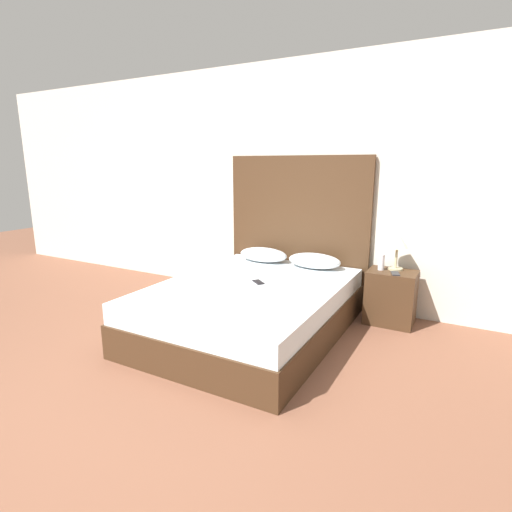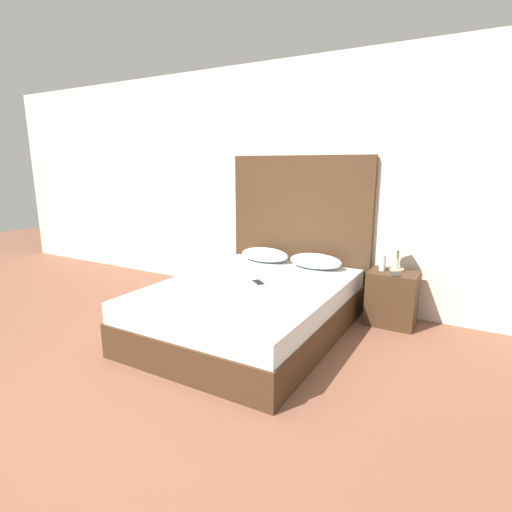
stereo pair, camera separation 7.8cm
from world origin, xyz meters
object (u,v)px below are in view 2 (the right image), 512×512
Objects in this scene: bed at (250,308)px; phone_on_bed at (258,282)px; table_lamp at (399,243)px; nightstand at (392,298)px; phone_on_nightstand at (396,274)px.

phone_on_bed reaches higher than bed.
table_lamp reaches higher than bed.
table_lamp reaches higher than nightstand.
bed is 0.26m from phone_on_bed.
table_lamp is 2.33× the size of phone_on_nightstand.
bed is 1.43m from nightstand.
table_lamp is at bearing 39.60° from bed.
table_lamp is 0.32m from phone_on_nightstand.
nightstand is at bearing 36.00° from phone_on_bed.
nightstand is 0.29m from phone_on_nightstand.
phone_on_bed is at bearing -148.09° from phone_on_nightstand.
phone_on_bed is at bearing -144.00° from nightstand.
nightstand is (1.13, 0.87, 0.03)m from bed.
phone_on_nightstand reaches higher than nightstand.
table_lamp is (1.10, 0.86, 0.34)m from phone_on_bed.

